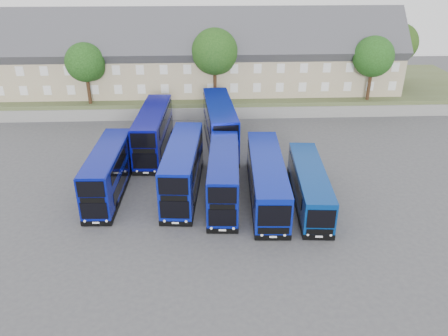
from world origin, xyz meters
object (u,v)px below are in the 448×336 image
coach_east_a (267,180)px  tree_east (374,58)px  tree_far (399,44)px  tree_mid (216,53)px  tree_west (86,64)px  dd_front_left (108,173)px  dd_front_mid (183,170)px

coach_east_a → tree_east: 27.53m
tree_far → tree_mid: bearing=-166.0°
tree_west → tree_mid: bearing=1.8°
dd_front_left → tree_west: tree_west is taller
dd_front_mid → dd_front_left: bearing=-174.6°
tree_west → tree_far: tree_far is taller
dd_front_mid → coach_east_a: 7.38m
dd_front_left → dd_front_mid: size_ratio=0.92×
tree_mid → tree_west: bearing=-178.2°
dd_front_mid → tree_mid: bearing=84.9°
tree_west → tree_mid: tree_mid is taller
tree_far → tree_west: bearing=-170.5°
dd_front_mid → tree_mid: 21.75m
tree_east → coach_east_a: bearing=-127.2°
dd_front_mid → tree_west: bearing=126.4°
tree_mid → tree_east: bearing=-1.4°
tree_mid → dd_front_mid: bearing=-99.7°
tree_far → dd_front_mid: bearing=-137.4°
dd_front_left → tree_mid: 23.81m
dd_front_mid → coach_east_a: bearing=-5.7°
tree_mid → tree_far: bearing=14.0°
dd_front_mid → tree_mid: tree_mid is taller
dd_front_left → tree_far: 45.54m
dd_front_left → tree_west: bearing=108.3°
tree_mid → tree_east: 20.02m
tree_west → tree_east: (36.00, 0.00, 0.34)m
tree_east → tree_far: 9.23m
tree_east → tree_far: bearing=49.4°
dd_front_left → tree_west: size_ratio=1.39×
tree_mid → tree_east: (20.00, -0.50, -0.68)m
coach_east_a → tree_east: size_ratio=1.63×
dd_front_mid → tree_far: size_ratio=1.34×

